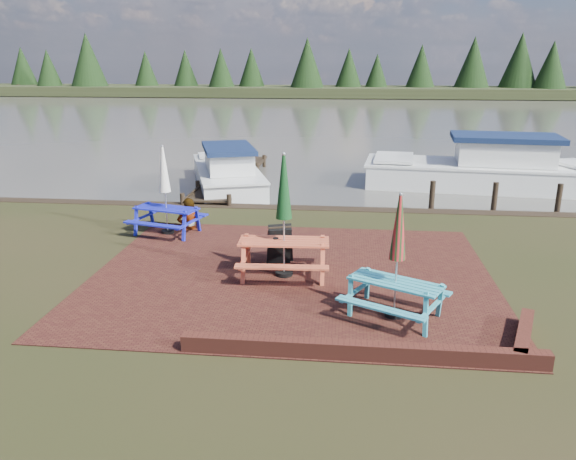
% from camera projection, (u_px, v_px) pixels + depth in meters
% --- Properties ---
extents(ground, '(120.00, 120.00, 0.00)m').
position_uv_depth(ground, '(287.00, 293.00, 11.85)').
color(ground, black).
rests_on(ground, ground).
extents(paving, '(9.00, 7.50, 0.02)m').
position_uv_depth(paving, '(292.00, 275.00, 12.80)').
color(paving, '#381612').
rests_on(paving, ground).
extents(brick_wall, '(6.21, 1.79, 0.30)m').
position_uv_depth(brick_wall, '(400.00, 348.00, 9.29)').
color(brick_wall, '#4C1E16').
rests_on(brick_wall, ground).
extents(water, '(120.00, 60.00, 0.02)m').
position_uv_depth(water, '(334.00, 117.00, 47.02)').
color(water, '#434039').
rests_on(water, ground).
extents(far_treeline, '(120.00, 10.00, 8.10)m').
position_uv_depth(far_treeline, '(341.00, 70.00, 73.62)').
color(far_treeline, black).
rests_on(far_treeline, ground).
extents(picnic_table_teal, '(2.25, 2.17, 2.41)m').
position_uv_depth(picnic_table_teal, '(396.00, 276.00, 10.50)').
color(picnic_table_teal, teal).
rests_on(picnic_table_teal, ground).
extents(picnic_table_red, '(2.09, 1.87, 2.79)m').
position_uv_depth(picnic_table_red, '(284.00, 235.00, 12.48)').
color(picnic_table_red, '#C35032').
rests_on(picnic_table_red, ground).
extents(picnic_table_blue, '(2.12, 1.98, 2.47)m').
position_uv_depth(picnic_table_blue, '(166.00, 204.00, 15.59)').
color(picnic_table_blue, '#171CAF').
rests_on(picnic_table_blue, ground).
extents(chalkboard, '(0.61, 0.71, 0.92)m').
position_uv_depth(chalkboard, '(280.00, 245.00, 13.39)').
color(chalkboard, black).
rests_on(chalkboard, ground).
extents(jetty, '(1.76, 9.08, 1.00)m').
position_uv_depth(jetty, '(231.00, 177.00, 22.89)').
color(jetty, black).
rests_on(jetty, ground).
extents(boat_jetty, '(4.24, 7.05, 1.93)m').
position_uv_depth(boat_jetty, '(227.00, 174.00, 22.04)').
color(boat_jetty, silver).
rests_on(boat_jetty, ground).
extents(boat_near, '(8.81, 3.84, 2.31)m').
position_uv_depth(boat_near, '(480.00, 171.00, 22.11)').
color(boat_near, silver).
rests_on(boat_near, ground).
extents(person, '(0.78, 0.63, 1.84)m').
position_uv_depth(person, '(188.00, 199.00, 15.95)').
color(person, gray).
rests_on(person, ground).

